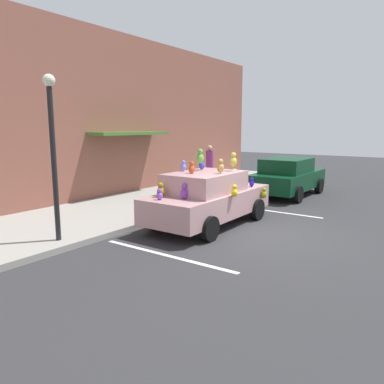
# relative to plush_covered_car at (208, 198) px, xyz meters

# --- Properties ---
(ground_plane) EXTENTS (60.00, 60.00, 0.00)m
(ground_plane) POSITION_rel_plush_covered_car_xyz_m (-0.07, -1.67, -0.81)
(ground_plane) COLOR #2D2D30
(sidewalk) EXTENTS (24.00, 4.00, 0.15)m
(sidewalk) POSITION_rel_plush_covered_car_xyz_m (-0.07, 3.33, -0.73)
(sidewalk) COLOR gray
(sidewalk) RESTS_ON ground
(storefront_building) EXTENTS (24.00, 1.25, 6.40)m
(storefront_building) POSITION_rel_plush_covered_car_xyz_m (-0.05, 5.47, 2.39)
(storefront_building) COLOR brown
(storefront_building) RESTS_ON ground
(parking_stripe_front) EXTENTS (0.12, 3.60, 0.01)m
(parking_stripe_front) POSITION_rel_plush_covered_car_xyz_m (2.74, -0.67, -0.80)
(parking_stripe_front) COLOR silver
(parking_stripe_front) RESTS_ON ground
(parking_stripe_rear) EXTENTS (0.12, 3.60, 0.01)m
(parking_stripe_rear) POSITION_rel_plush_covered_car_xyz_m (-2.72, -0.67, -0.80)
(parking_stripe_rear) COLOR silver
(parking_stripe_rear) RESTS_ON ground
(plush_covered_car) EXTENTS (4.31, 2.02, 2.17)m
(plush_covered_car) POSITION_rel_plush_covered_car_xyz_m (0.00, 0.00, 0.00)
(plush_covered_car) COLOR #BA8B8C
(plush_covered_car) RESTS_ON ground
(parked_sedan_behind) EXTENTS (4.16, 2.01, 1.54)m
(parked_sedan_behind) POSITION_rel_plush_covered_car_xyz_m (5.85, -0.09, -0.02)
(parked_sedan_behind) COLOR #0A381E
(parked_sedan_behind) RESTS_ON ground
(teddy_bear_on_sidewalk) EXTENTS (0.42, 0.35, 0.80)m
(teddy_bear_on_sidewalk) POSITION_rel_plush_covered_car_xyz_m (3.48, 1.85, -0.29)
(teddy_bear_on_sidewalk) COLOR pink
(teddy_bear_on_sidewalk) RESTS_ON sidewalk
(street_lamp_post) EXTENTS (0.28, 0.28, 3.79)m
(street_lamp_post) POSITION_rel_plush_covered_car_xyz_m (-3.68, 1.83, 1.67)
(street_lamp_post) COLOR black
(street_lamp_post) RESTS_ON sidewalk
(pedestrian_near_shopfront) EXTENTS (0.33, 0.33, 1.86)m
(pedestrian_near_shopfront) POSITION_rel_plush_covered_car_xyz_m (5.04, 3.20, 0.22)
(pedestrian_near_shopfront) COLOR #892F74
(pedestrian_near_shopfront) RESTS_ON sidewalk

